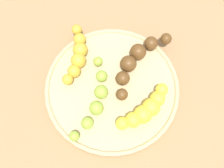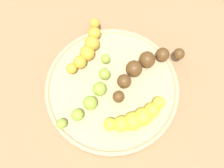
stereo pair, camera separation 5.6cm
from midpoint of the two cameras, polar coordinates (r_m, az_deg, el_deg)
name	(u,v)px [view 1 (the left image)]	position (r m, az deg, el deg)	size (l,w,h in m)	color
ground_plane	(112,90)	(0.59, -2.67, -1.66)	(2.40, 2.40, 0.00)	#936D47
fruit_bowl	(112,88)	(0.58, -2.72, -1.27)	(0.28, 0.28, 0.02)	tan
banana_green	(95,99)	(0.55, -6.33, -3.51)	(0.06, 0.18, 0.03)	#8CAD38
banana_yellow	(146,109)	(0.54, 4.09, -5.66)	(0.10, 0.10, 0.04)	yellow
banana_overripe	(137,60)	(0.58, 2.40, 4.68)	(0.11, 0.16, 0.04)	#593819
banana_spotted	(77,55)	(0.59, -9.87, 5.64)	(0.04, 0.15, 0.03)	gold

